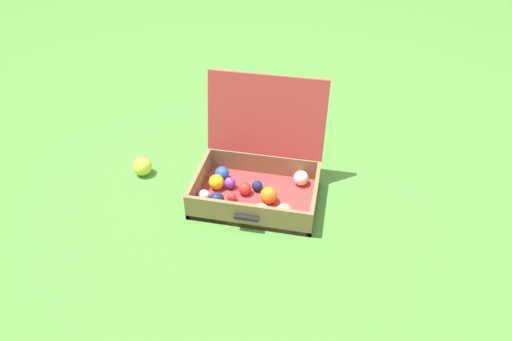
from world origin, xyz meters
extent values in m
plane|color=#4C8C38|center=(0.00, 0.00, 0.00)|extent=(16.00, 16.00, 0.00)
cube|color=#B23838|center=(-0.02, 0.05, 0.01)|extent=(0.58, 0.40, 0.03)
cube|color=olive|center=(-0.30, 0.05, 0.07)|extent=(0.02, 0.40, 0.13)
cube|color=olive|center=(0.26, 0.05, 0.07)|extent=(0.02, 0.40, 0.13)
cube|color=olive|center=(-0.02, -0.14, 0.07)|extent=(0.54, 0.02, 0.13)
cube|color=olive|center=(-0.02, 0.24, 0.07)|extent=(0.54, 0.02, 0.13)
cube|color=#B23838|center=(-0.02, 0.29, 0.33)|extent=(0.58, 0.10, 0.39)
cube|color=black|center=(-0.02, -0.16, 0.07)|extent=(0.11, 0.02, 0.02)
sphere|color=white|center=(0.18, 0.18, 0.06)|extent=(0.07, 0.07, 0.07)
sphere|color=red|center=(-0.08, 0.06, 0.06)|extent=(0.06, 0.06, 0.06)
sphere|color=blue|center=(-0.21, 0.14, 0.06)|extent=(0.07, 0.07, 0.07)
sphere|color=purple|center=(-0.16, 0.09, 0.05)|extent=(0.06, 0.06, 0.06)
sphere|color=orange|center=(0.04, 0.02, 0.07)|extent=(0.08, 0.08, 0.08)
sphere|color=white|center=(0.03, -0.08, 0.06)|extent=(0.07, 0.07, 0.07)
sphere|color=navy|center=(-0.19, -0.05, 0.06)|extent=(0.07, 0.07, 0.07)
sphere|color=#D1B784|center=(0.13, -0.08, 0.06)|extent=(0.08, 0.08, 0.08)
sphere|color=yellow|center=(-0.22, 0.07, 0.06)|extent=(0.07, 0.07, 0.07)
sphere|color=navy|center=(-0.03, 0.09, 0.05)|extent=(0.05, 0.05, 0.05)
sphere|color=white|center=(-0.26, -0.03, 0.05)|extent=(0.06, 0.06, 0.06)
sphere|color=red|center=(-0.13, -0.01, 0.05)|extent=(0.04, 0.04, 0.04)
sphere|color=#CCDB38|center=(-0.63, 0.13, 0.05)|extent=(0.10, 0.10, 0.10)
camera|label=1|loc=(0.32, -1.60, 1.47)|focal=32.43mm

